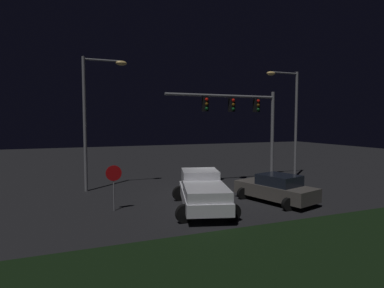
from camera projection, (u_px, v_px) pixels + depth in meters
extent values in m
plane|color=black|center=(209.00, 195.00, 18.97)|extent=(80.00, 80.00, 0.00)
cube|color=black|center=(335.00, 256.00, 10.13)|extent=(23.14, 6.81, 0.10)
cube|color=silver|center=(203.00, 196.00, 15.63)|extent=(3.44, 5.74, 0.55)
cube|color=silver|center=(200.00, 178.00, 16.76)|extent=(2.30, 2.34, 0.85)
cube|color=black|center=(200.00, 176.00, 16.75)|extent=(2.12, 1.95, 0.51)
cube|color=silver|center=(206.00, 191.00, 14.52)|extent=(2.69, 3.44, 0.45)
cylinder|color=black|center=(180.00, 193.00, 17.49)|extent=(0.80, 0.22, 0.80)
cylinder|color=black|center=(217.00, 193.00, 17.68)|extent=(0.80, 0.22, 0.80)
cylinder|color=black|center=(185.00, 214.00, 13.62)|extent=(0.80, 0.22, 0.80)
cylinder|color=black|center=(232.00, 212.00, 13.81)|extent=(0.80, 0.22, 0.80)
cube|color=#514C47|center=(275.00, 191.00, 17.21)|extent=(2.94, 4.72, 0.70)
cube|color=black|center=(279.00, 180.00, 16.97)|extent=(2.09, 2.36, 0.55)
cylinder|color=black|center=(243.00, 193.00, 17.86)|extent=(0.64, 0.22, 0.64)
cylinder|color=black|center=(264.00, 189.00, 18.98)|extent=(0.64, 0.22, 0.64)
cylinder|color=black|center=(288.00, 204.00, 15.49)|extent=(0.64, 0.22, 0.64)
cylinder|color=black|center=(309.00, 199.00, 16.61)|extent=(0.64, 0.22, 0.64)
cylinder|color=slate|center=(272.00, 137.00, 23.40)|extent=(0.24, 0.24, 6.50)
cylinder|color=slate|center=(223.00, 96.00, 21.70)|extent=(8.20, 0.18, 0.18)
cube|color=black|center=(256.00, 105.00, 22.73)|extent=(0.32, 0.44, 0.95)
sphere|color=red|center=(258.00, 101.00, 22.50)|extent=(0.22, 0.22, 0.22)
sphere|color=#59380A|center=(258.00, 105.00, 22.52)|extent=(0.22, 0.22, 0.22)
sphere|color=#0C4719|center=(258.00, 109.00, 22.54)|extent=(0.22, 0.22, 0.22)
cube|color=black|center=(232.00, 105.00, 22.00)|extent=(0.32, 0.44, 0.95)
sphere|color=red|center=(233.00, 100.00, 21.76)|extent=(0.22, 0.22, 0.22)
sphere|color=#59380A|center=(233.00, 105.00, 21.78)|extent=(0.22, 0.22, 0.22)
sphere|color=#0C4719|center=(233.00, 109.00, 21.80)|extent=(0.22, 0.22, 0.22)
cube|color=black|center=(205.00, 104.00, 21.26)|extent=(0.32, 0.44, 0.95)
sphere|color=red|center=(207.00, 99.00, 21.03)|extent=(0.22, 0.22, 0.22)
sphere|color=#59380A|center=(207.00, 104.00, 21.05)|extent=(0.22, 0.22, 0.22)
sphere|color=#0C4719|center=(207.00, 109.00, 21.07)|extent=(0.22, 0.22, 0.22)
cylinder|color=slate|center=(85.00, 125.00, 19.65)|extent=(0.20, 0.20, 8.30)
cylinder|color=slate|center=(103.00, 60.00, 19.79)|extent=(2.29, 0.12, 0.12)
ellipsoid|color=#F9CC72|center=(121.00, 63.00, 20.22)|extent=(0.70, 0.44, 0.30)
cylinder|color=slate|center=(296.00, 125.00, 24.73)|extent=(0.20, 0.20, 8.16)
cylinder|color=slate|center=(284.00, 73.00, 24.01)|extent=(2.39, 0.12, 0.12)
ellipsoid|color=#F9CC72|center=(271.00, 73.00, 23.58)|extent=(0.70, 0.44, 0.30)
cylinder|color=slate|center=(114.00, 188.00, 15.46)|extent=(0.07, 0.07, 2.20)
cylinder|color=#B20C0F|center=(114.00, 173.00, 15.38)|extent=(0.76, 0.03, 0.76)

